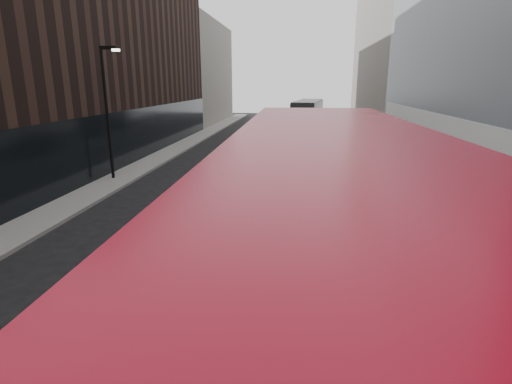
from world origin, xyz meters
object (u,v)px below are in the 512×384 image
(red_bus, at_px, (334,311))
(car_b, at_px, (288,171))
(grey_bus, at_px, (308,115))
(car_a, at_px, (264,198))
(car_c, at_px, (282,148))
(street_lamp, at_px, (108,105))

(red_bus, xyz_separation_m, car_b, (-1.11, 16.94, -1.98))
(red_bus, relative_size, grey_bus, 1.09)
(red_bus, relative_size, car_a, 2.93)
(red_bus, distance_m, car_c, 24.14)
(car_a, relative_size, car_c, 0.77)
(street_lamp, distance_m, car_a, 10.75)
(street_lamp, distance_m, grey_bus, 26.80)
(car_c, bearing_deg, street_lamp, -140.52)
(grey_bus, distance_m, car_c, 16.86)
(street_lamp, xyz_separation_m, car_c, (8.98, 7.61, -3.42))
(street_lamp, xyz_separation_m, red_bus, (10.81, -16.39, -1.56))
(car_a, relative_size, car_b, 1.03)
(red_bus, xyz_separation_m, car_c, (-1.83, 24.00, -1.87))
(street_lamp, xyz_separation_m, grey_bus, (11.03, 24.31, -2.34))
(car_a, xyz_separation_m, car_b, (0.81, 5.47, -0.04))
(grey_bus, bearing_deg, red_bus, -83.00)
(red_bus, bearing_deg, car_a, 98.37)
(car_b, xyz_separation_m, car_c, (-0.72, 7.06, 0.12))
(red_bus, height_order, grey_bus, red_bus)
(grey_bus, height_order, car_a, grey_bus)
(red_bus, distance_m, grey_bus, 40.71)
(car_a, xyz_separation_m, car_c, (0.09, 12.53, 0.07))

